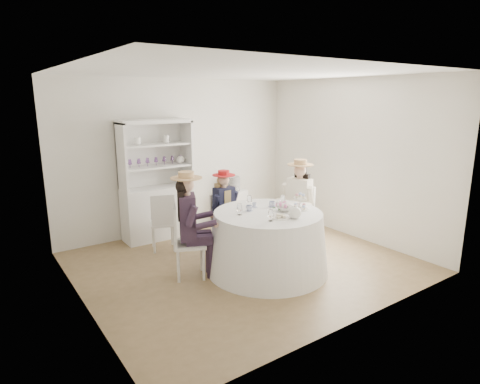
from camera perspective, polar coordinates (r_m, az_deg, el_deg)
ground at (r=6.00m, az=0.56°, el=-9.98°), size 4.50×4.50×0.00m
ceiling at (r=5.52m, az=0.62°, el=16.70°), size 4.50×4.50×0.00m
wall_back at (r=7.31m, az=-8.60°, el=5.10°), size 4.50×0.00×4.50m
wall_front at (r=4.18m, az=16.71°, el=-1.42°), size 4.50×0.00×4.50m
wall_left at (r=4.70m, az=-22.35°, el=-0.28°), size 0.00×4.50×4.50m
wall_right at (r=7.14m, az=15.51°, el=4.58°), size 0.00×4.50×4.50m
tea_table at (r=5.61m, az=3.93°, el=-7.05°), size 1.68×1.68×0.85m
hutch at (r=6.98m, az=-11.66°, el=-0.67°), size 1.21×0.49×2.02m
side_table at (r=7.79m, az=-0.97°, el=-2.01°), size 0.50×0.50×0.63m
hatbox at (r=7.69m, az=-0.98°, el=1.23°), size 0.32×0.32×0.27m
guest_left at (r=5.33m, az=-7.20°, el=-3.80°), size 0.61×0.55×1.45m
guest_mid at (r=6.34m, az=-2.18°, el=-1.84°), size 0.47×0.48×1.27m
guest_right at (r=6.43m, az=8.30°, el=-0.94°), size 0.59×0.54×1.43m
spare_chair at (r=6.40m, az=-10.91°, el=-3.98°), size 0.49×0.49×0.93m
teacup_a at (r=5.50m, az=1.30°, el=-2.37°), size 0.11×0.11×0.07m
teacup_b at (r=5.68m, az=2.03°, el=-1.92°), size 0.08×0.08×0.06m
teacup_c at (r=5.73m, az=4.58°, el=-1.77°), size 0.11×0.11×0.07m
flower_bowl at (r=5.54m, az=6.35°, el=-2.41°), size 0.28×0.28×0.06m
flower_arrangement at (r=5.53m, az=5.87°, el=-1.89°), size 0.17×0.16×0.06m
table_teapot at (r=5.22m, az=7.81°, el=-2.92°), size 0.24×0.17×0.18m
sandwich_plate at (r=5.21m, az=5.80°, el=-3.59°), size 0.23×0.23×0.05m
cupcake_stand at (r=5.64m, az=8.51°, el=-1.64°), size 0.24×0.24×0.22m
stemware_set at (r=5.46m, az=4.01°, el=-2.10°), size 0.86×0.83×0.15m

